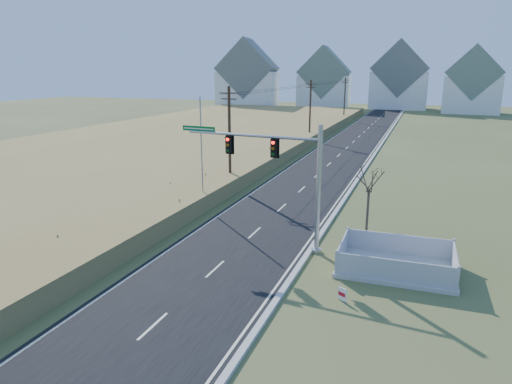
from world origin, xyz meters
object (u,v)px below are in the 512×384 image
bare_tree (370,178)px  fence_enclosure (396,265)px  flagpole (202,165)px  traffic_signal_mast (288,173)px  open_sign (342,294)px

bare_tree → fence_enclosure: bearing=-61.3°
flagpole → traffic_signal_mast: bearing=-33.7°
traffic_signal_mast → open_sign: (4.32, -5.50, -4.22)m
bare_tree → open_sign: bearing=-90.4°
fence_enclosure → traffic_signal_mast: bearing=168.7°
fence_enclosure → bare_tree: (-2.03, 3.72, 3.78)m
fence_enclosure → bare_tree: bare_tree is taller
fence_enclosure → flagpole: 16.60m
traffic_signal_mast → open_sign: size_ratio=14.90×
fence_enclosure → open_sign: 4.80m
traffic_signal_mast → bare_tree: (4.38, 2.54, -0.49)m
fence_enclosure → open_sign: size_ratio=9.71×
open_sign → flagpole: (-12.74, 11.11, 3.06)m
fence_enclosure → open_sign: bearing=-116.7°
fence_enclosure → bare_tree: 5.68m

